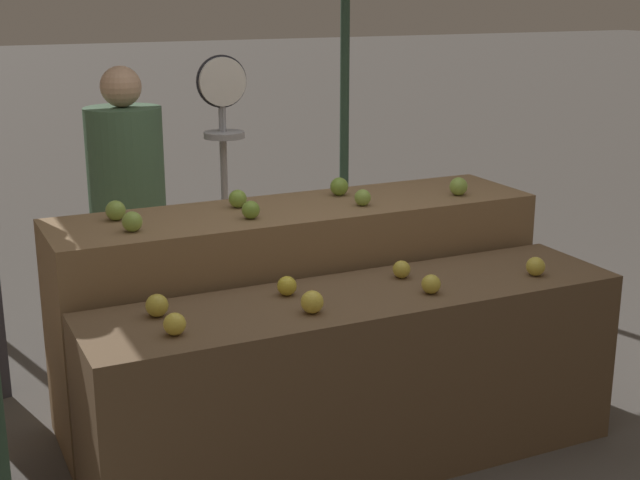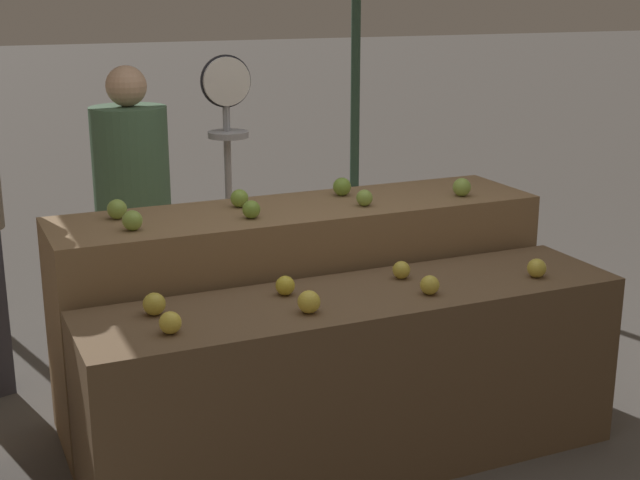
{
  "view_description": "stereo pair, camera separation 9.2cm",
  "coord_description": "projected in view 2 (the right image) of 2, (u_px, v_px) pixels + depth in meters",
  "views": [
    {
      "loc": [
        -1.58,
        -2.95,
        1.92
      ],
      "look_at": [
        -0.03,
        0.3,
        0.9
      ],
      "focal_mm": 50.0,
      "sensor_mm": 36.0,
      "label": 1
    },
    {
      "loc": [
        -1.49,
        -2.99,
        1.92
      ],
      "look_at": [
        -0.03,
        0.3,
        0.9
      ],
      "focal_mm": 50.0,
      "sensor_mm": 36.0,
      "label": 2
    }
  ],
  "objects": [
    {
      "name": "ground_plane",
      "position": [
        356.0,
        463.0,
        3.74
      ],
      "size": [
        60.0,
        60.0,
        0.0
      ],
      "primitive_type": "plane",
      "color": "#59544F"
    },
    {
      "name": "display_counter_front",
      "position": [
        357.0,
        381.0,
        3.63
      ],
      "size": [
        2.22,
        0.55,
        0.75
      ],
      "primitive_type": "cube",
      "color": "brown",
      "rests_on": "ground_plane"
    },
    {
      "name": "display_counter_back",
      "position": [
        301.0,
        308.0,
        4.13
      ],
      "size": [
        2.22,
        0.55,
        0.98
      ],
      "primitive_type": "cube",
      "color": "olive",
      "rests_on": "ground_plane"
    },
    {
      "name": "apple_front_0",
      "position": [
        170.0,
        323.0,
        3.12
      ],
      "size": [
        0.08,
        0.08,
        0.08
      ],
      "primitive_type": "sphere",
      "color": "yellow",
      "rests_on": "display_counter_front"
    },
    {
      "name": "apple_front_1",
      "position": [
        309.0,
        302.0,
        3.32
      ],
      "size": [
        0.09,
        0.09,
        0.09
      ],
      "primitive_type": "sphere",
      "color": "yellow",
      "rests_on": "display_counter_front"
    },
    {
      "name": "apple_front_2",
      "position": [
        430.0,
        285.0,
        3.52
      ],
      "size": [
        0.08,
        0.08,
        0.08
      ],
      "primitive_type": "sphere",
      "color": "gold",
      "rests_on": "display_counter_front"
    },
    {
      "name": "apple_front_3",
      "position": [
        537.0,
        268.0,
        3.73
      ],
      "size": [
        0.08,
        0.08,
        0.08
      ],
      "primitive_type": "sphere",
      "color": "gold",
      "rests_on": "display_counter_front"
    },
    {
      "name": "apple_front_4",
      "position": [
        154.0,
        304.0,
        3.3
      ],
      "size": [
        0.09,
        0.09,
        0.09
      ],
      "primitive_type": "sphere",
      "color": "gold",
      "rests_on": "display_counter_front"
    },
    {
      "name": "apple_front_5",
      "position": [
        285.0,
        286.0,
        3.51
      ],
      "size": [
        0.08,
        0.08,
        0.08
      ],
      "primitive_type": "sphere",
      "color": "gold",
      "rests_on": "display_counter_front"
    },
    {
      "name": "apple_front_6",
      "position": [
        401.0,
        270.0,
        3.71
      ],
      "size": [
        0.07,
        0.07,
        0.07
      ],
      "primitive_type": "sphere",
      "color": "gold",
      "rests_on": "display_counter_front"
    },
    {
      "name": "apple_back_0",
      "position": [
        132.0,
        220.0,
        3.59
      ],
      "size": [
        0.08,
        0.08,
        0.08
      ],
      "primitive_type": "sphere",
      "color": "#8EB247",
      "rests_on": "display_counter_back"
    },
    {
      "name": "apple_back_1",
      "position": [
        251.0,
        209.0,
        3.78
      ],
      "size": [
        0.08,
        0.08,
        0.08
      ],
      "primitive_type": "sphere",
      "color": "#7AA338",
      "rests_on": "display_counter_back"
    },
    {
      "name": "apple_back_2",
      "position": [
        364.0,
        198.0,
        4.0
      ],
      "size": [
        0.08,
        0.08,
        0.08
      ],
      "primitive_type": "sphere",
      "color": "#8EB247",
      "rests_on": "display_counter_back"
    },
    {
      "name": "apple_back_3",
      "position": [
        462.0,
        187.0,
        4.19
      ],
      "size": [
        0.09,
        0.09,
        0.09
      ],
      "primitive_type": "sphere",
      "color": "#8EB247",
      "rests_on": "display_counter_back"
    },
    {
      "name": "apple_back_4",
      "position": [
        117.0,
        209.0,
        3.77
      ],
      "size": [
        0.09,
        0.09,
        0.09
      ],
      "primitive_type": "sphere",
      "color": "#8EB247",
      "rests_on": "display_counter_back"
    },
    {
      "name": "apple_back_5",
      "position": [
        239.0,
        198.0,
        3.98
      ],
      "size": [
        0.08,
        0.08,
        0.08
      ],
      "primitive_type": "sphere",
      "color": "#84AD3D",
      "rests_on": "display_counter_back"
    },
    {
      "name": "apple_back_6",
      "position": [
        342.0,
        187.0,
        4.19
      ],
      "size": [
        0.09,
        0.09,
        0.09
      ],
      "primitive_type": "sphere",
      "color": "#7AA338",
      "rests_on": "display_counter_back"
    },
    {
      "name": "produce_scale",
      "position": [
        228.0,
        148.0,
        4.39
      ],
      "size": [
        0.25,
        0.2,
        1.61
      ],
      "color": "#99999E",
      "rests_on": "ground_plane"
    },
    {
      "name": "person_vendor_at_scale",
      "position": [
        133.0,
        197.0,
        4.57
      ],
      "size": [
        0.45,
        0.45,
        1.55
      ],
      "rotation": [
        0.0,
        0.0,
        3.33
      ],
      "color": "#2D2D38",
      "rests_on": "ground_plane"
    }
  ]
}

